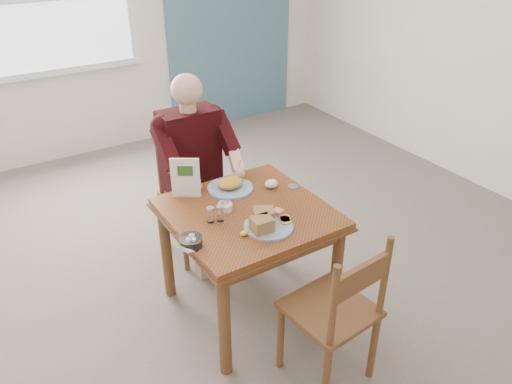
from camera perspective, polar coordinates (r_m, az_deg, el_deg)
floor at (r=3.42m, az=-0.83°, el=-12.85°), size 6.00×6.00×0.00m
wall_back at (r=5.40m, az=-18.79°, el=18.49°), size 5.50×0.00×5.50m
accent_panel at (r=5.97m, az=-2.92°, el=20.85°), size 1.60×0.02×2.80m
lemon_wedge at (r=2.73m, az=-1.33°, el=-4.72°), size 0.06×0.05×0.03m
napkin at (r=3.19m, az=1.76°, el=0.96°), size 0.09×0.08×0.06m
metal_dish at (r=3.21m, az=4.26°, el=0.63°), size 0.09×0.09×0.01m
table at (r=3.02m, az=-0.92°, el=-3.89°), size 0.92×0.92×0.75m
chair_far at (r=3.71m, az=-7.33°, el=-0.17°), size 0.42×0.42×0.95m
chair_near at (r=2.70m, az=9.16°, el=-13.42°), size 0.46×0.46×0.95m
diner at (r=3.48m, az=-7.03°, el=3.96°), size 0.53×0.56×1.39m
near_plate at (r=2.79m, az=1.18°, el=-3.47°), size 0.33×0.33×0.09m
far_plate at (r=3.17m, az=-2.94°, el=0.82°), size 0.37×0.37×0.08m
caddy at (r=2.95m, az=-3.56°, el=-1.72°), size 0.10×0.10×0.06m
shakers at (r=2.84m, az=-4.68°, el=-2.53°), size 0.11×0.07×0.10m
creamer at (r=2.66m, az=-7.44°, el=-5.62°), size 0.16×0.16×0.06m
menu at (r=3.07m, az=-8.07°, el=1.64°), size 0.16×0.11×0.26m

